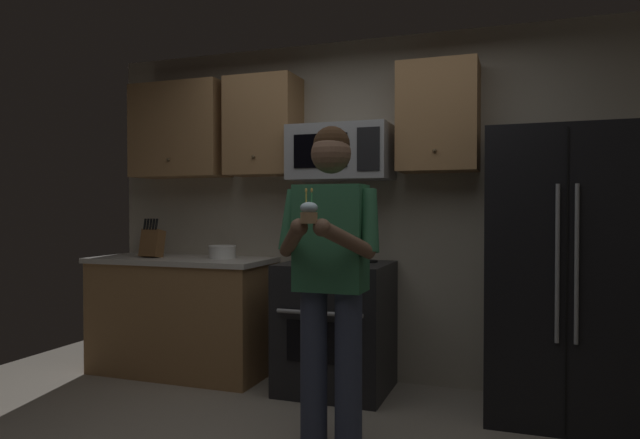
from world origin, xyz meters
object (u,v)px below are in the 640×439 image
Objects in this scene: refrigerator at (563,274)px; person at (330,266)px; cupcake at (309,212)px; oven_range at (336,327)px; microwave at (341,153)px; knife_block at (152,243)px; bowl_large_white at (222,252)px.

refrigerator reaches higher than person.
oven_range is at bearing 102.24° from cupcake.
microwave reaches higher than oven_range.
knife_block is at bearing 179.82° from refrigerator.
refrigerator is (1.50, -0.04, 0.44)m from oven_range.
person is at bearing -75.46° from microwave.
refrigerator reaches higher than bowl_large_white.
cupcake is (1.24, -1.35, 0.32)m from bowl_large_white.
bowl_large_white is at bearing 177.45° from refrigerator.
cupcake reaches higher than oven_range.
cupcake is at bearing -78.78° from microwave.
oven_range is 4.26× the size of bowl_large_white.
microwave is (0.00, 0.12, 1.26)m from oven_range.
cupcake reaches higher than knife_block.
oven_range is 0.52× the size of refrigerator.
cupcake reaches higher than bowl_large_white.
microwave reaches higher than refrigerator.
bowl_large_white is at bearing 175.82° from oven_range.
microwave is at bearing 89.98° from oven_range.
microwave is 0.41× the size of refrigerator.
microwave is 1.69m from knife_block.
knife_block is 1.84× the size of cupcake.
microwave is 1.72m from refrigerator.
refrigerator reaches higher than oven_range.
oven_range is at bearing -4.18° from bowl_large_white.
bowl_large_white is (-0.96, -0.05, -0.75)m from microwave.
person is (1.24, -1.02, 0.02)m from bowl_large_white.
refrigerator is 3.04m from knife_block.
knife_block is 0.59m from bowl_large_white.
cupcake is at bearing -47.46° from bowl_large_white.
oven_range is at bearing -90.02° from microwave.
bowl_large_white is 1.86m from cupcake.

